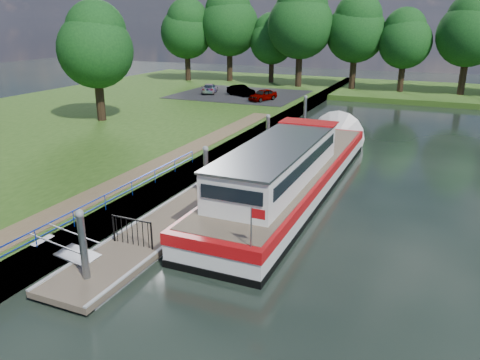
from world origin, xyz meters
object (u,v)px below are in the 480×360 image
at_px(car_c, 210,88).
at_px(barge, 295,170).
at_px(car_b, 241,90).
at_px(car_a, 263,95).
at_px(pontoon, 241,173).

bearing_deg(car_c, barge, 107.11).
bearing_deg(car_c, car_b, 155.88).
bearing_deg(car_a, car_b, 167.53).
distance_m(pontoon, barge, 3.80).
bearing_deg(car_b, car_c, 108.91).
bearing_deg(car_b, barge, -126.15).
relative_size(pontoon, car_a, 8.61).
bearing_deg(pontoon, car_b, 113.48).
bearing_deg(barge, car_b, 119.48).
height_order(pontoon, barge, barge).
relative_size(car_b, car_c, 0.95).
bearing_deg(car_b, pontoon, -132.16).
bearing_deg(pontoon, car_a, 107.71).
height_order(car_b, car_c, car_b).
distance_m(car_a, car_b, 4.04).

